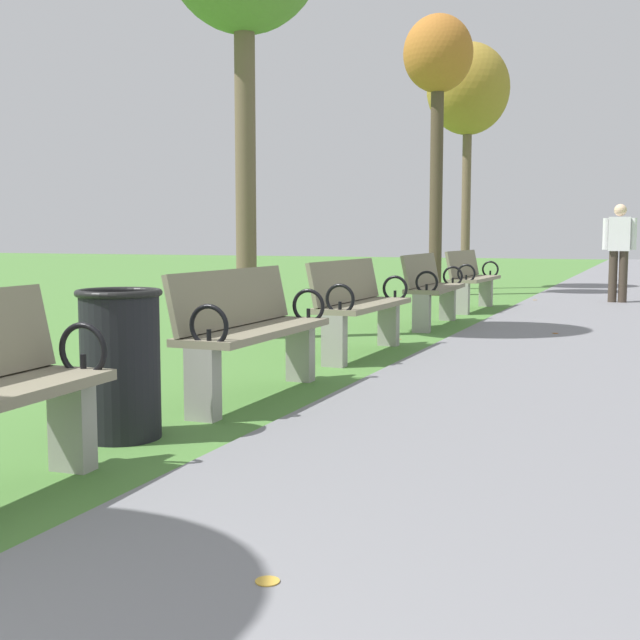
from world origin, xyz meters
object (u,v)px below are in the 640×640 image
object	(u,v)px
park_bench_6	(471,278)
tree_3	(438,66)
park_bench_3	(250,329)
trash_bin	(120,363)
park_bench_5	(432,287)
park_bench_4	(359,304)
pedestrian_walking	(619,247)
tree_4	(468,91)

from	to	relation	value
park_bench_6	tree_3	world-z (taller)	tree_3
park_bench_3	trash_bin	xyz separation A→B (m)	(-0.15, -1.30, -0.06)
park_bench_5	trash_bin	distance (m)	6.25
park_bench_6	trash_bin	bearing A→B (deg)	-90.98
park_bench_4	trash_bin	world-z (taller)	park_bench_4
pedestrian_walking	park_bench_3	bearing A→B (deg)	-101.92
park_bench_3	park_bench_5	world-z (taller)	same
park_bench_5	park_bench_6	size ratio (longest dim) A/B	1.00
park_bench_6	tree_4	world-z (taller)	tree_4
park_bench_6	tree_3	bearing A→B (deg)	114.65
park_bench_3	pedestrian_walking	world-z (taller)	pedestrian_walking
park_bench_6	pedestrian_walking	xyz separation A→B (m)	(1.99, 2.13, 0.44)
park_bench_5	tree_3	world-z (taller)	tree_3
park_bench_6	trash_bin	xyz separation A→B (m)	(-0.15, -8.61, -0.06)
tree_4	trash_bin	world-z (taller)	tree_4
park_bench_5	pedestrian_walking	world-z (taller)	pedestrian_walking
tree_4	tree_3	bearing A→B (deg)	-93.06
tree_3	park_bench_4	bearing A→B (deg)	-80.73
park_bench_3	park_bench_5	bearing A→B (deg)	90.00
tree_4	pedestrian_walking	distance (m)	5.24
park_bench_3	park_bench_6	world-z (taller)	same
tree_3	tree_4	distance (m)	2.08
pedestrian_walking	trash_bin	world-z (taller)	pedestrian_walking
park_bench_5	tree_3	distance (m)	6.50
pedestrian_walking	trash_bin	bearing A→B (deg)	-101.27
tree_4	park_bench_5	bearing A→B (deg)	-80.80
park_bench_3	park_bench_6	distance (m)	7.31
tree_4	pedestrian_walking	bearing A→B (deg)	-40.88
trash_bin	pedestrian_walking	bearing A→B (deg)	78.73
pedestrian_walking	park_bench_6	bearing A→B (deg)	-133.08
park_bench_6	park_bench_3	bearing A→B (deg)	-90.00
tree_3	park_bench_3	bearing A→B (deg)	-82.76
park_bench_5	tree_3	xyz separation A→B (m)	(-1.28, 5.16, 3.74)
park_bench_4	tree_4	xyz separation A→B (m)	(-1.17, 9.94, 3.60)
park_bench_6	tree_3	distance (m)	4.84
park_bench_6	tree_4	xyz separation A→B (m)	(-1.17, 4.87, 3.60)
tree_4	park_bench_4	bearing A→B (deg)	-83.27
park_bench_5	tree_3	size ratio (longest dim) A/B	0.31
park_bench_3	tree_4	world-z (taller)	tree_4
tree_3	trash_bin	bearing A→B (deg)	-84.31
tree_4	park_bench_6	bearing A→B (deg)	-76.47
park_bench_3	tree_4	bearing A→B (deg)	95.50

